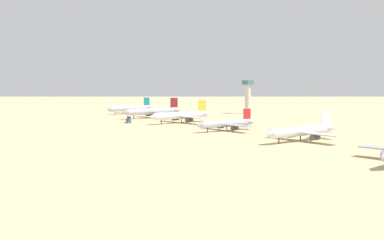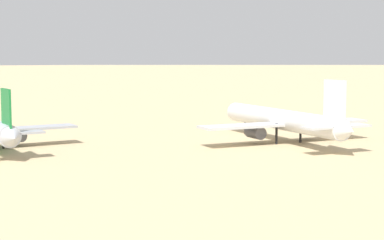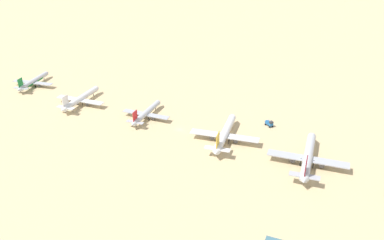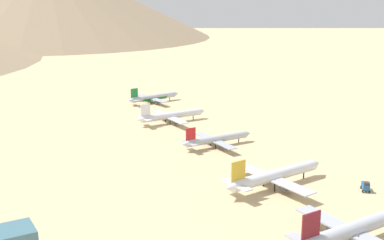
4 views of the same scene
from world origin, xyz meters
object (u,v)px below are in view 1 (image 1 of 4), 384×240
(parked_jet_4, at_px, (302,131))
(parked_jet_3, at_px, (227,124))
(parked_jet_0, at_px, (131,108))
(control_tower, at_px, (248,95))
(parked_jet_2, at_px, (182,116))
(parked_jet_1, at_px, (154,111))
(service_truck, at_px, (128,120))

(parked_jet_4, bearing_deg, parked_jet_3, -92.48)
(parked_jet_0, bearing_deg, parked_jet_4, 81.95)
(control_tower, bearing_deg, parked_jet_2, 25.11)
(parked_jet_1, height_order, parked_jet_2, parked_jet_1)
(parked_jet_2, xyz_separation_m, parked_jet_4, (11.17, 103.75, -0.51))
(parked_jet_1, distance_m, parked_jet_3, 101.25)
(parked_jet_2, relative_size, parked_jet_4, 1.13)
(parked_jet_0, relative_size, parked_jet_2, 0.97)
(parked_jet_1, height_order, control_tower, control_tower)
(parked_jet_0, height_order, parked_jet_4, parked_jet_0)
(parked_jet_0, xyz_separation_m, service_truck, (44.60, 81.36, -2.41))
(parked_jet_4, bearing_deg, parked_jet_0, -98.05)
(parked_jet_2, distance_m, parked_jet_3, 54.50)
(control_tower, bearing_deg, parked_jet_0, -33.26)
(parked_jet_1, relative_size, service_truck, 8.86)
(parked_jet_0, xyz_separation_m, parked_jet_4, (28.90, 204.41, -0.37))
(parked_jet_0, height_order, parked_jet_2, parked_jet_2)
(parked_jet_2, xyz_separation_m, service_truck, (26.87, -19.30, -2.55))
(parked_jet_0, xyz_separation_m, parked_jet_2, (17.73, 100.66, 0.14))
(service_truck, bearing_deg, control_tower, -167.76)
(parked_jet_3, bearing_deg, parked_jet_1, -99.36)
(service_truck, xyz_separation_m, control_tower, (-126.72, -27.49, 13.55))
(parked_jet_3, bearing_deg, control_tower, -137.28)
(parked_jet_0, xyz_separation_m, parked_jet_3, (26.74, 154.39, -0.80))
(parked_jet_1, xyz_separation_m, control_tower, (-92.40, -0.64, 10.81))
(service_truck, bearing_deg, parked_jet_2, 144.31)
(parked_jet_0, xyz_separation_m, parked_jet_1, (10.28, 54.50, 0.33))
(parked_jet_1, relative_size, parked_jet_2, 1.04)
(parked_jet_3, bearing_deg, service_truck, -76.26)
(parked_jet_2, height_order, parked_jet_3, parked_jet_2)
(parked_jet_1, distance_m, control_tower, 93.03)
(parked_jet_3, bearing_deg, parked_jet_4, 87.52)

